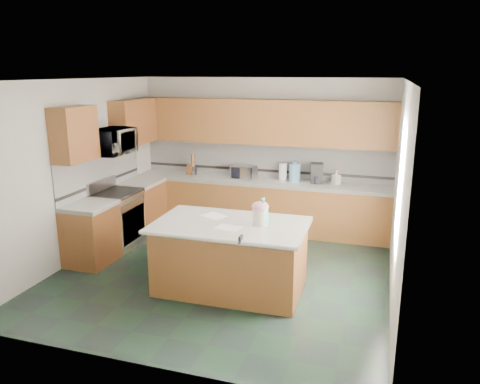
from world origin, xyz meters
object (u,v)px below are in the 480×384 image
(toaster_oven, at_px, (244,172))
(treat_jar, at_px, (260,217))
(island_base, at_px, (231,258))
(coffee_maker, at_px, (317,173))
(island_top, at_px, (230,225))
(soap_bottle_island, at_px, (263,211))
(knife_block, at_px, (190,169))

(toaster_oven, bearing_deg, treat_jar, -48.63)
(island_base, relative_size, coffee_maker, 5.31)
(island_top, bearing_deg, toaster_oven, 102.33)
(island_base, height_order, treat_jar, treat_jar)
(soap_bottle_island, bearing_deg, coffee_maker, 99.39)
(knife_block, relative_size, coffee_maker, 0.59)
(island_top, xyz_separation_m, soap_bottle_island, (0.42, 0.04, 0.21))
(soap_bottle_island, bearing_deg, island_top, -157.61)
(soap_bottle_island, bearing_deg, toaster_oven, 128.66)
(toaster_oven, bearing_deg, island_base, -56.93)
(toaster_oven, relative_size, coffee_maker, 1.20)
(island_base, distance_m, soap_bottle_island, 0.80)
(soap_bottle_island, distance_m, toaster_oven, 2.66)
(island_top, height_order, soap_bottle_island, soap_bottle_island)
(island_base, xyz_separation_m, knife_block, (-1.63, 2.51, 0.59))
(island_top, distance_m, soap_bottle_island, 0.48)
(treat_jar, distance_m, knife_block, 3.18)
(treat_jar, bearing_deg, island_top, 175.21)
(toaster_oven, bearing_deg, island_top, -56.93)
(treat_jar, distance_m, toaster_oven, 2.65)
(coffee_maker, bearing_deg, island_base, -116.49)
(island_top, distance_m, knife_block, 3.00)
(soap_bottle_island, bearing_deg, knife_block, 146.23)
(knife_block, bearing_deg, coffee_maker, 8.33)
(coffee_maker, bearing_deg, toaster_oven, 170.84)
(island_base, bearing_deg, coffee_maker, 73.16)
(toaster_oven, bearing_deg, soap_bottle_island, -47.78)
(island_base, height_order, coffee_maker, coffee_maker)
(island_top, relative_size, coffee_maker, 5.60)
(island_top, height_order, knife_block, knife_block)
(knife_block, bearing_deg, island_top, -49.32)
(treat_jar, relative_size, coffee_maker, 0.59)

